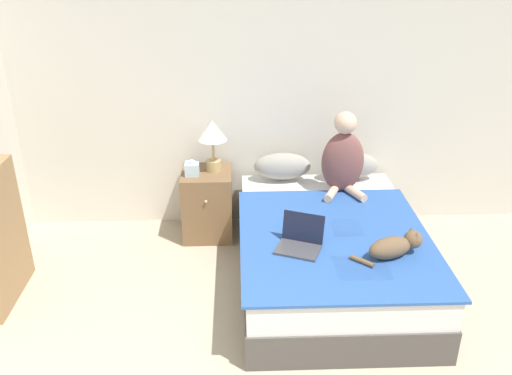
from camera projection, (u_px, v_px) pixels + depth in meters
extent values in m
cube|color=beige|center=(275.00, 89.00, 4.75)|extent=(5.59, 0.05, 2.55)
cube|color=#4C4742|center=(328.00, 265.00, 4.29)|extent=(1.35, 1.98, 0.26)
cube|color=silver|center=(330.00, 239.00, 4.19)|extent=(1.33, 1.95, 0.22)
cube|color=#2D569E|center=(335.00, 238.00, 3.96)|extent=(1.39, 1.58, 0.02)
cube|color=#B2BC70|center=(362.00, 268.00, 3.60)|extent=(0.36, 0.30, 0.01)
cube|color=#B2BC70|center=(347.00, 228.00, 4.08)|extent=(0.23, 0.26, 0.01)
ellipsoid|color=gray|center=(282.00, 166.00, 4.84)|extent=(0.51, 0.22, 0.24)
ellipsoid|color=gray|center=(350.00, 165.00, 4.86)|extent=(0.51, 0.22, 0.24)
ellipsoid|color=brown|center=(343.00, 162.00, 4.57)|extent=(0.36, 0.20, 0.53)
sphere|color=#DBB293|center=(346.00, 123.00, 4.42)|extent=(0.19, 0.19, 0.19)
cylinder|color=#DBB293|center=(332.00, 193.00, 4.55)|extent=(0.17, 0.26, 0.07)
cylinder|color=#DBB293|center=(355.00, 193.00, 4.55)|extent=(0.17, 0.26, 0.07)
ellipsoid|color=brown|center=(390.00, 248.00, 3.68)|extent=(0.35, 0.24, 0.15)
sphere|color=brown|center=(413.00, 239.00, 3.72)|extent=(0.13, 0.13, 0.13)
cone|color=brown|center=(411.00, 231.00, 3.73)|extent=(0.06, 0.06, 0.06)
cone|color=brown|center=(417.00, 236.00, 3.67)|extent=(0.06, 0.06, 0.06)
cylinder|color=brown|center=(362.00, 261.00, 3.64)|extent=(0.15, 0.14, 0.03)
cube|color=#424247|center=(298.00, 250.00, 3.78)|extent=(0.36, 0.31, 0.02)
cube|color=black|center=(303.00, 227.00, 3.84)|extent=(0.30, 0.16, 0.21)
cube|color=brown|center=(208.00, 204.00, 4.87)|extent=(0.44, 0.44, 0.62)
sphere|color=tan|center=(206.00, 202.00, 4.60)|extent=(0.03, 0.03, 0.03)
cylinder|color=tan|center=(214.00, 165.00, 4.75)|extent=(0.13, 0.13, 0.10)
cylinder|color=tan|center=(213.00, 150.00, 4.69)|extent=(0.02, 0.02, 0.19)
cone|color=white|center=(212.00, 130.00, 4.61)|extent=(0.25, 0.25, 0.17)
cube|color=silver|center=(192.00, 169.00, 4.66)|extent=(0.12, 0.12, 0.11)
ellipsoid|color=white|center=(192.00, 161.00, 4.63)|extent=(0.06, 0.04, 0.03)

